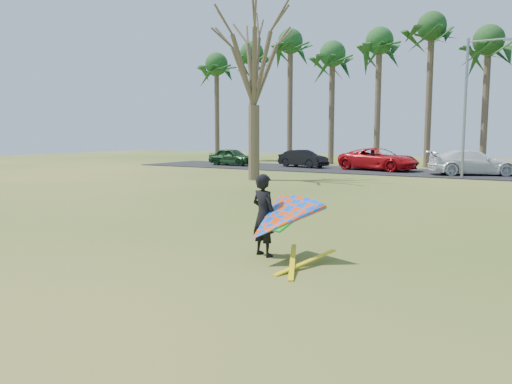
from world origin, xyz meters
The scene contains 16 objects.
ground centered at (0.00, 0.00, 0.00)m, with size 100.00×100.00×0.00m, color #265412.
parking_strip centered at (0.00, 25.00, 0.03)m, with size 46.00×7.00×0.06m, color black.
palm_0 centered at (-22.00, 31.00, 9.17)m, with size 4.84×4.84×10.84m.
palm_1 centered at (-18.00, 31.00, 9.85)m, with size 4.84×4.84×11.54m.
palm_2 centered at (-14.00, 31.00, 10.52)m, with size 4.84×4.84×12.24m.
palm_3 centered at (-10.00, 31.00, 9.17)m, with size 4.84×4.84×10.84m.
palm_4 centered at (-6.00, 31.00, 9.85)m, with size 4.84×4.84×11.54m.
palm_5 centered at (-2.00, 31.00, 10.52)m, with size 4.84×4.84×12.24m.
palm_6 centered at (2.00, 31.00, 9.17)m, with size 4.84×4.84×10.84m.
bare_tree_left centered at (-8.00, 15.00, 6.92)m, with size 6.60×6.60×9.70m.
streetlight centered at (2.16, 22.00, 4.46)m, with size 2.28×0.18×8.00m.
car_0 centered at (-15.88, 24.55, 0.75)m, with size 1.62×4.03×1.37m, color #16391A.
car_1 centered at (-9.95, 25.43, 0.72)m, with size 1.40×4.00×1.32m, color black.
car_2 centered at (-4.01, 25.31, 0.84)m, with size 2.58×5.59×1.55m, color red.
car_3 centered at (2.24, 24.38, 0.83)m, with size 2.16×5.30×1.54m, color white.
kite_flyer centered at (1.81, -0.23, 0.85)m, with size 2.13×2.39×2.02m.
Camera 1 is at (6.74, -9.14, 2.63)m, focal length 35.00 mm.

